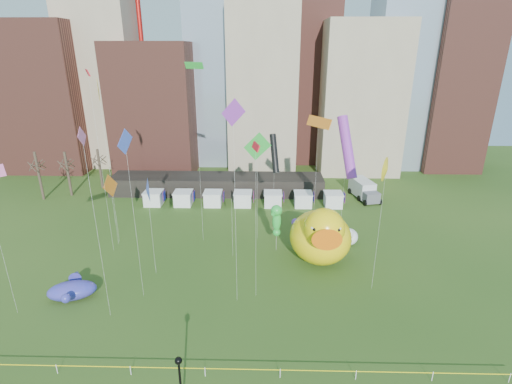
{
  "coord_description": "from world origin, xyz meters",
  "views": [
    {
      "loc": [
        4.66,
        -23.64,
        24.66
      ],
      "look_at": [
        3.82,
        10.31,
        12.0
      ],
      "focal_mm": 27.0,
      "sensor_mm": 36.0,
      "label": 1
    }
  ],
  "objects_px": {
    "seahorse_purple": "(295,228)",
    "box_truck": "(363,189)",
    "whale_inflatable": "(72,289)",
    "lamppost": "(180,378)",
    "big_duck": "(321,235)",
    "small_duck": "(348,236)",
    "seahorse_green": "(277,218)"
  },
  "relations": [
    {
      "from": "small_duck",
      "to": "box_truck",
      "type": "xyz_separation_m",
      "value": [
        6.17,
        17.55,
        0.32
      ]
    },
    {
      "from": "big_duck",
      "to": "seahorse_purple",
      "type": "xyz_separation_m",
      "value": [
        -2.8,
        3.48,
        -0.73
      ]
    },
    {
      "from": "lamppost",
      "to": "box_truck",
      "type": "bearing_deg",
      "value": 61.94
    },
    {
      "from": "big_duck",
      "to": "box_truck",
      "type": "distance_m",
      "value": 24.46
    },
    {
      "from": "seahorse_purple",
      "to": "box_truck",
      "type": "xyz_separation_m",
      "value": [
        13.27,
        18.54,
        -1.32
      ]
    },
    {
      "from": "big_duck",
      "to": "lamppost",
      "type": "bearing_deg",
      "value": -119.46
    },
    {
      "from": "big_duck",
      "to": "seahorse_green",
      "type": "height_order",
      "value": "big_duck"
    },
    {
      "from": "big_duck",
      "to": "seahorse_purple",
      "type": "height_order",
      "value": "big_duck"
    },
    {
      "from": "seahorse_purple",
      "to": "small_duck",
      "type": "bearing_deg",
      "value": 17.87
    },
    {
      "from": "seahorse_green",
      "to": "box_truck",
      "type": "bearing_deg",
      "value": 74.84
    },
    {
      "from": "seahorse_green",
      "to": "whale_inflatable",
      "type": "relative_size",
      "value": 1.02
    },
    {
      "from": "whale_inflatable",
      "to": "box_truck",
      "type": "xyz_separation_m",
      "value": [
        37.42,
        29.99,
        0.59
      ]
    },
    {
      "from": "whale_inflatable",
      "to": "small_duck",
      "type": "bearing_deg",
      "value": 6.48
    },
    {
      "from": "lamppost",
      "to": "seahorse_purple",
      "type": "bearing_deg",
      "value": 68.37
    },
    {
      "from": "seahorse_purple",
      "to": "whale_inflatable",
      "type": "bearing_deg",
      "value": -144.74
    },
    {
      "from": "box_truck",
      "to": "big_duck",
      "type": "bearing_deg",
      "value": -128.47
    },
    {
      "from": "seahorse_green",
      "to": "seahorse_purple",
      "type": "height_order",
      "value": "seahorse_green"
    },
    {
      "from": "small_duck",
      "to": "lamppost",
      "type": "xyz_separation_m",
      "value": [
        -16.92,
        -25.77,
        1.83
      ]
    },
    {
      "from": "big_duck",
      "to": "box_truck",
      "type": "xyz_separation_m",
      "value": [
        10.47,
        22.02,
        -2.05
      ]
    },
    {
      "from": "seahorse_purple",
      "to": "whale_inflatable",
      "type": "xyz_separation_m",
      "value": [
        -24.15,
        -11.45,
        -1.91
      ]
    },
    {
      "from": "whale_inflatable",
      "to": "big_duck",
      "type": "bearing_deg",
      "value": 1.24
    },
    {
      "from": "seahorse_purple",
      "to": "lamppost",
      "type": "bearing_deg",
      "value": -101.73
    },
    {
      "from": "box_truck",
      "to": "seahorse_green",
      "type": "bearing_deg",
      "value": -142.15
    },
    {
      "from": "seahorse_green",
      "to": "box_truck",
      "type": "xyz_separation_m",
      "value": [
        15.75,
        19.37,
        -3.03
      ]
    },
    {
      "from": "lamppost",
      "to": "box_truck",
      "type": "height_order",
      "value": "lamppost"
    },
    {
      "from": "lamppost",
      "to": "whale_inflatable",
      "type": "bearing_deg",
      "value": 137.07
    },
    {
      "from": "small_duck",
      "to": "whale_inflatable",
      "type": "height_order",
      "value": "small_duck"
    },
    {
      "from": "big_duck",
      "to": "small_duck",
      "type": "distance_m",
      "value": 6.64
    },
    {
      "from": "whale_inflatable",
      "to": "lamppost",
      "type": "height_order",
      "value": "lamppost"
    },
    {
      "from": "seahorse_purple",
      "to": "box_truck",
      "type": "distance_m",
      "value": 22.84
    },
    {
      "from": "big_duck",
      "to": "seahorse_purple",
      "type": "distance_m",
      "value": 4.52
    },
    {
      "from": "seahorse_purple",
      "to": "seahorse_green",
      "type": "bearing_deg",
      "value": -151.59
    }
  ]
}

